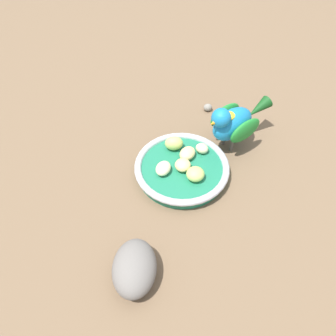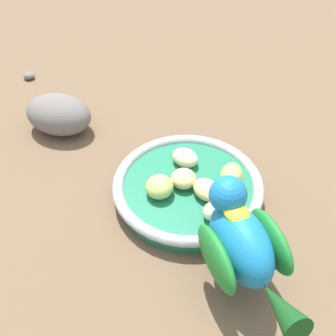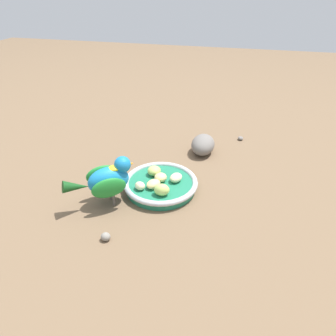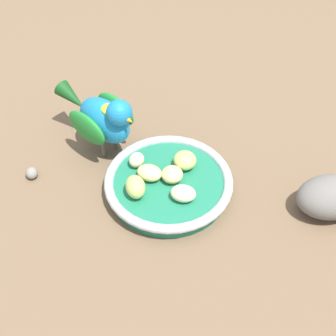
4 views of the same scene
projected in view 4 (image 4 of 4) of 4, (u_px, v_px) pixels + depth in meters
name	position (u px, v px, depth m)	size (l,w,h in m)	color
ground_plane	(162.00, 200.00, 0.72)	(4.00, 4.00, 0.00)	brown
feeding_bowl	(169.00, 184.00, 0.72)	(0.20, 0.20, 0.03)	#1E7251
apple_piece_0	(172.00, 174.00, 0.71)	(0.03, 0.03, 0.02)	#E5C67F
apple_piece_1	(135.00, 186.00, 0.69)	(0.04, 0.03, 0.03)	#B2CC66
apple_piece_2	(137.00, 160.00, 0.73)	(0.03, 0.02, 0.02)	beige
apple_piece_3	(183.00, 193.00, 0.68)	(0.04, 0.03, 0.02)	beige
apple_piece_4	(149.00, 173.00, 0.71)	(0.04, 0.03, 0.02)	#E5C67F
apple_piece_5	(185.00, 160.00, 0.73)	(0.04, 0.04, 0.03)	#B2CC66
parrot	(103.00, 117.00, 0.74)	(0.13, 0.15, 0.12)	#59544C
rock_large	(331.00, 197.00, 0.68)	(0.10, 0.07, 0.06)	slate
pebble_0	(32.00, 173.00, 0.74)	(0.02, 0.02, 0.02)	gray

